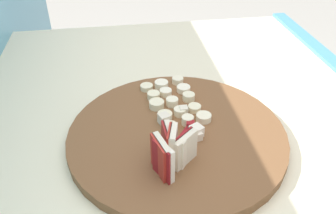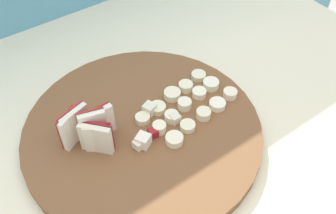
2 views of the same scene
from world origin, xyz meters
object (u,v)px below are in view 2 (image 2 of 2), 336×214
object	(u,v)px
cutting_board	(143,131)
apple_wedge_fan	(89,129)
apple_dice_pile	(151,128)
banana_slice_rows	(187,104)

from	to	relation	value
cutting_board	apple_wedge_fan	bearing A→B (deg)	164.42
apple_dice_pile	banana_slice_rows	bearing A→B (deg)	6.59
cutting_board	apple_dice_pile	xyz separation A→B (m)	(0.01, -0.02, 0.02)
apple_dice_pile	apple_wedge_fan	bearing A→B (deg)	155.58
cutting_board	apple_dice_pile	distance (m)	0.03
apple_dice_pile	banana_slice_rows	distance (m)	0.08
cutting_board	apple_wedge_fan	xyz separation A→B (m)	(-0.08, 0.02, 0.04)
apple_wedge_fan	cutting_board	bearing A→B (deg)	-15.58
apple_wedge_fan	banana_slice_rows	bearing A→B (deg)	-10.03
cutting_board	apple_wedge_fan	distance (m)	0.09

